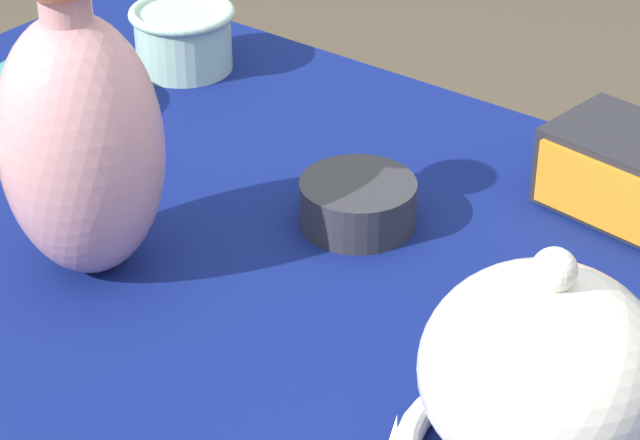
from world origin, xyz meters
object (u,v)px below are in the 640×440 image
Objects in this scene: vase_tall_bulbous at (81,142)px; vase_dome_bell at (540,386)px; mosaic_tile_box at (634,175)px; pot_squat_charcoal at (358,203)px; cup_wide_celadon at (183,36)px; bowl_shallow_teal at (50,87)px.

vase_tall_bulbous is 1.29× the size of vase_dome_bell.
vase_tall_bulbous is 0.47m from vase_dome_bell.
mosaic_tile_box is 0.28m from pot_squat_charcoal.
vase_dome_bell is 0.79m from cup_wide_celadon.
vase_dome_bell is 1.25× the size of mosaic_tile_box.
vase_tall_bulbous reaches higher than bowl_shallow_teal.
bowl_shallow_teal is at bearing -101.15° from cup_wide_celadon.
pot_squat_charcoal is 0.42m from cup_wide_celadon.
vase_dome_bell reaches higher than cup_wide_celadon.
bowl_shallow_teal is at bearing -154.39° from mosaic_tile_box.
pot_squat_charcoal is (-0.20, -0.19, -0.02)m from mosaic_tile_box.
vase_tall_bulbous is at bearing -126.14° from pot_squat_charcoal.
bowl_shallow_teal is (-0.42, -0.02, 0.01)m from pot_squat_charcoal.
vase_dome_bell is at bearing -67.53° from mosaic_tile_box.
cup_wide_celadon is (-0.23, 0.38, -0.09)m from vase_tall_bulbous.
pot_squat_charcoal is at bearing 2.79° from bowl_shallow_teal.
vase_dome_bell is at bearing -27.82° from cup_wide_celadon.
vase_dome_bell reaches higher than bowl_shallow_teal.
cup_wide_celadon is 0.19m from bowl_shallow_teal.
vase_dome_bell reaches higher than pot_squat_charcoal.
mosaic_tile_box reaches higher than bowl_shallow_teal.
vase_tall_bulbous is at bearing -124.67° from mosaic_tile_box.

